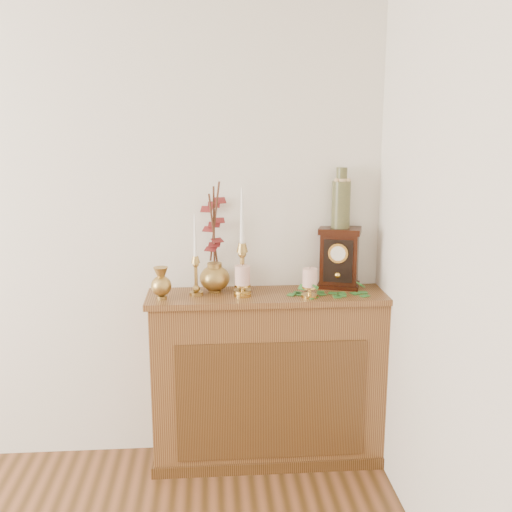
{
  "coord_description": "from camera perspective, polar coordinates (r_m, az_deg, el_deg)",
  "views": [
    {
      "loc": [
        1.11,
        -0.84,
        1.78
      ],
      "look_at": [
        1.33,
        2.05,
        1.14
      ],
      "focal_mm": 42.0,
      "sensor_mm": 36.0,
      "label": 1
    }
  ],
  "objects": [
    {
      "name": "mantel_clock",
      "position": [
        3.18,
        7.93,
        -0.21
      ],
      "size": [
        0.25,
        0.21,
        0.32
      ],
      "rotation": [
        0.0,
        0.0,
        -0.31
      ],
      "color": "black",
      "rests_on": "console_shelf"
    },
    {
      "name": "pillar_candle_right",
      "position": [
        2.99,
        5.14,
        -2.41
      ],
      "size": [
        0.08,
        0.08,
        0.16
      ],
      "rotation": [
        0.0,
        0.0,
        0.13
      ],
      "color": "gold",
      "rests_on": "console_shelf"
    },
    {
      "name": "console_shelf",
      "position": [
        3.24,
        1.16,
        -12.0
      ],
      "size": [
        1.24,
        0.34,
        0.93
      ],
      "color": "brown",
      "rests_on": "ground"
    },
    {
      "name": "ceramic_vase",
      "position": [
        3.13,
        8.1,
        5.22
      ],
      "size": [
        0.1,
        0.1,
        0.31
      ],
      "rotation": [
        0.0,
        0.0,
        -0.31
      ],
      "color": "#1B3627",
      "rests_on": "mantel_clock"
    },
    {
      "name": "ivy_garland",
      "position": [
        3.03,
        6.94,
        -3.65
      ],
      "size": [
        0.42,
        0.2,
        0.07
      ],
      "rotation": [
        0.0,
        0.0,
        -0.34
      ],
      "color": "#2D6E2A",
      "rests_on": "console_shelf"
    },
    {
      "name": "bud_vase",
      "position": [
        2.98,
        -9.02,
        -2.61
      ],
      "size": [
        0.1,
        0.1,
        0.16
      ],
      "rotation": [
        0.0,
        0.0,
        0.33
      ],
      "color": "#B49048",
      "rests_on": "console_shelf"
    },
    {
      "name": "candlestick_left",
      "position": [
        3.02,
        -5.76,
        -1.25
      ],
      "size": [
        0.07,
        0.07,
        0.41
      ],
      "rotation": [
        0.0,
        0.0,
        -0.06
      ],
      "color": "#B49048",
      "rests_on": "console_shelf"
    },
    {
      "name": "ginger_jar",
      "position": [
        3.08,
        -4.02,
        1.4
      ],
      "size": [
        0.24,
        0.25,
        0.57
      ],
      "rotation": [
        0.0,
        0.0,
        -0.06
      ],
      "color": "#B49048",
      "rests_on": "console_shelf"
    },
    {
      "name": "pillar_candle_left",
      "position": [
        3.0,
        -1.29,
        -2.22
      ],
      "size": [
        0.09,
        0.09,
        0.17
      ],
      "rotation": [
        0.0,
        0.0,
        -0.3
      ],
      "color": "gold",
      "rests_on": "console_shelf"
    },
    {
      "name": "candlestick_center",
      "position": [
        3.01,
        -1.32,
        -0.4
      ],
      "size": [
        0.09,
        0.09,
        0.54
      ],
      "rotation": [
        0.0,
        0.0,
        0.19
      ],
      "color": "#B49048",
      "rests_on": "console_shelf"
    }
  ]
}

